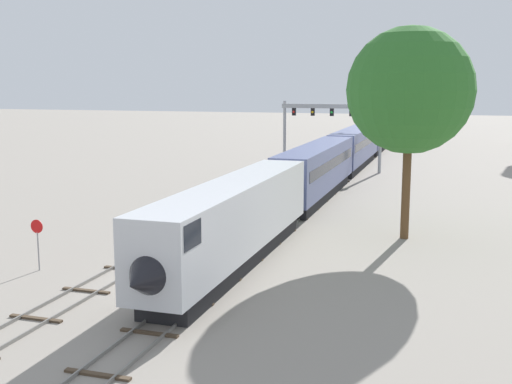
{
  "coord_description": "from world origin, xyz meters",
  "views": [
    {
      "loc": [
        13.61,
        -28.35,
        10.16
      ],
      "look_at": [
        1.0,
        12.0,
        3.0
      ],
      "focal_mm": 44.43,
      "sensor_mm": 36.0,
      "label": 1
    }
  ],
  "objects_px": {
    "signal_gantry": "(332,120)",
    "trackside_tree_left": "(410,91)",
    "passenger_train": "(377,133)",
    "stop_sign": "(37,238)"
  },
  "relations": [
    {
      "from": "passenger_train",
      "to": "signal_gantry",
      "type": "distance_m",
      "value": 27.22
    },
    {
      "from": "passenger_train",
      "to": "stop_sign",
      "type": "height_order",
      "value": "passenger_train"
    },
    {
      "from": "signal_gantry",
      "to": "trackside_tree_left",
      "type": "xyz_separation_m",
      "value": [
        11.02,
        -31.86,
        3.71
      ]
    },
    {
      "from": "stop_sign",
      "to": "trackside_tree_left",
      "type": "relative_size",
      "value": 0.21
    },
    {
      "from": "trackside_tree_left",
      "to": "passenger_train",
      "type": "bearing_deg",
      "value": 98.48
    },
    {
      "from": "passenger_train",
      "to": "trackside_tree_left",
      "type": "distance_m",
      "value": 59.85
    },
    {
      "from": "signal_gantry",
      "to": "trackside_tree_left",
      "type": "height_order",
      "value": "trackside_tree_left"
    },
    {
      "from": "trackside_tree_left",
      "to": "stop_sign",
      "type": "bearing_deg",
      "value": -143.87
    },
    {
      "from": "signal_gantry",
      "to": "stop_sign",
      "type": "height_order",
      "value": "signal_gantry"
    },
    {
      "from": "passenger_train",
      "to": "stop_sign",
      "type": "bearing_deg",
      "value": -97.86
    }
  ]
}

